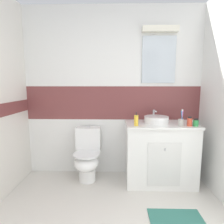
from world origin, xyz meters
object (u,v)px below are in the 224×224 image
object	(u,v)px
sink_basin	(156,119)
toilet	(87,156)
toothbrush_cup	(181,122)
soap_dispenser	(136,120)
hair_gel_jar	(196,123)
lotion_bottle_short	(190,122)

from	to	relation	value
sink_basin	toilet	distance (m)	1.11
sink_basin	toothbrush_cup	distance (m)	0.33
toilet	toothbrush_cup	world-z (taller)	toothbrush_cup
soap_dispenser	toilet	bearing A→B (deg)	164.20
toilet	toothbrush_cup	bearing A→B (deg)	-8.73
sink_basin	hair_gel_jar	xyz separation A→B (m)	(0.46, -0.19, -0.01)
toilet	lotion_bottle_short	size ratio (longest dim) A/B	6.24
toothbrush_cup	sink_basin	bearing A→B (deg)	148.07
toothbrush_cup	toilet	bearing A→B (deg)	171.27
soap_dispenser	hair_gel_jar	size ratio (longest dim) A/B	1.79
toilet	lotion_bottle_short	xyz separation A→B (m)	(1.35, -0.20, 0.55)
sink_basin	toothbrush_cup	xyz separation A→B (m)	(0.28, -0.17, 0.00)
sink_basin	soap_dispenser	size ratio (longest dim) A/B	2.10
soap_dispenser	hair_gel_jar	distance (m)	0.76
toilet	hair_gel_jar	bearing A→B (deg)	-8.14
sink_basin	lotion_bottle_short	xyz separation A→B (m)	(0.39, -0.18, 0.01)
hair_gel_jar	lotion_bottle_short	distance (m)	0.08
toothbrush_cup	lotion_bottle_short	xyz separation A→B (m)	(0.11, -0.01, 0.00)
toothbrush_cup	soap_dispenser	xyz separation A→B (m)	(-0.57, 0.00, 0.02)
toothbrush_cup	hair_gel_jar	size ratio (longest dim) A/B	2.19
sink_basin	toilet	xyz separation A→B (m)	(-0.97, 0.02, -0.55)
toilet	toothbrush_cup	xyz separation A→B (m)	(1.25, -0.19, 0.55)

